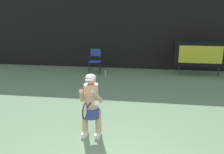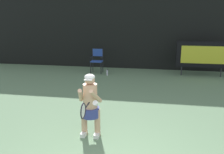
{
  "view_description": "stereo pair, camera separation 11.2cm",
  "coord_description": "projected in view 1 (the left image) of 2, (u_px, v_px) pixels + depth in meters",
  "views": [
    {
      "loc": [
        0.5,
        -3.27,
        2.65
      ],
      "look_at": [
        -0.41,
        2.71,
        1.05
      ],
      "focal_mm": 38.61,
      "sensor_mm": 36.0,
      "label": 1
    },
    {
      "loc": [
        0.62,
        -3.25,
        2.65
      ],
      "look_at": [
        -0.41,
        2.71,
        1.05
      ],
      "focal_mm": 38.61,
      "sensor_mm": 36.0,
      "label": 2
    }
  ],
  "objects": [
    {
      "name": "backdrop_screen",
      "position": [
        139.0,
        32.0,
        11.53
      ],
      "size": [
        18.0,
        0.12,
        3.66
      ],
      "color": "black",
      "rests_on": "ground"
    },
    {
      "name": "scoreboard",
      "position": [
        200.0,
        54.0,
        10.36
      ],
      "size": [
        2.2,
        0.21,
        1.5
      ],
      "color": "black",
      "rests_on": "ground"
    },
    {
      "name": "umpire_chair",
      "position": [
        95.0,
        59.0,
        11.0
      ],
      "size": [
        0.52,
        0.44,
        1.08
      ],
      "color": "black",
      "rests_on": "ground"
    },
    {
      "name": "water_bottle",
      "position": [
        105.0,
        73.0,
        10.61
      ],
      "size": [
        0.07,
        0.07,
        0.27
      ],
      "color": "silver",
      "rests_on": "ground"
    },
    {
      "name": "tennis_player",
      "position": [
        91.0,
        104.0,
        5.21
      ],
      "size": [
        0.52,
        0.59,
        1.41
      ],
      "color": "white",
      "rests_on": "ground"
    },
    {
      "name": "tennis_racket",
      "position": [
        85.0,
        111.0,
        4.55
      ],
      "size": [
        0.03,
        0.6,
        0.31
      ],
      "rotation": [
        0.0,
        0.0,
        -0.15
      ],
      "color": "black"
    }
  ]
}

